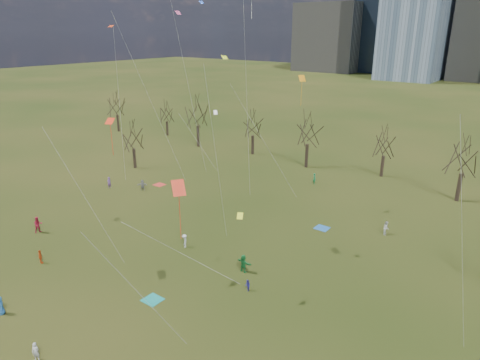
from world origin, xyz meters
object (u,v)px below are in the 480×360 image
Objects in this scene: blanket_teal at (153,300)px; person_2 at (38,225)px; person_0 at (1,305)px; person_4 at (40,257)px; person_1 at (36,352)px; blanket_navy at (322,228)px; blanket_crimson at (159,185)px.

person_2 is (-20.50, 1.01, 0.96)m from blanket_teal.
person_2 reaches higher than person_0.
blanket_teal is 13.91m from person_4.
blanket_teal is 9.96m from person_1.
blanket_navy is 26.63m from blanket_crimson.
person_4 is at bearing -127.71° from blanket_navy.
blanket_navy is 32.38m from person_1.
person_4 is (-12.54, 7.31, -0.00)m from person_1.
blanket_crimson is 32.10m from person_0.
person_2 is (-19.39, 10.87, 0.24)m from person_1.
person_0 is 8.11m from person_4.
blanket_teal is at bearing 51.83° from person_0.
person_1 is (-1.12, -9.87, 0.72)m from blanket_teal.
blanket_teal and blanket_crimson have the same top height.
blanket_navy is 33.66m from person_0.
blanket_navy and blanket_crimson have the same top height.
blanket_navy is at bearing 2.82° from blanket_crimson.
blanket_crimson is at bearing 136.10° from blanket_teal.
person_0 is at bearing 139.39° from person_1.
person_1 is (-6.35, -31.74, 0.72)m from blanket_navy.
person_0 is 1.10× the size of person_4.
person_2 is (-11.98, 9.84, 0.17)m from person_0.
blanket_navy is (5.23, 21.88, 0.00)m from blanket_teal.
person_2 is (0.87, -19.56, 0.96)m from blanket_crimson.
person_1 reaches higher than blanket_navy.
person_0 is at bearing -114.12° from blanket_navy.
person_2 reaches higher than person_4.
person_0 is 0.82× the size of person_2.
person_1 is at bearing -2.14° from person_0.
person_4 is (-13.65, -2.55, 0.72)m from blanket_teal.
person_0 is at bearing -133.95° from blanket_teal.
blanket_teal is 20.55m from person_2.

